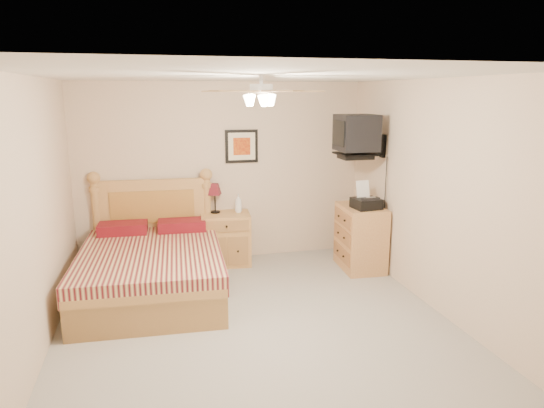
{
  "coord_description": "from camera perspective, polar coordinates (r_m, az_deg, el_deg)",
  "views": [
    {
      "loc": [
        -0.97,
        -4.44,
        2.34
      ],
      "look_at": [
        0.37,
        0.9,
        1.08
      ],
      "focal_mm": 32.0,
      "sensor_mm": 36.0,
      "label": 1
    }
  ],
  "objects": [
    {
      "name": "ceiling",
      "position": [
        4.55,
        -1.86,
        14.88
      ],
      "size": [
        4.0,
        4.5,
        0.04
      ],
      "primitive_type": "cube",
      "color": "white",
      "rests_on": "ground"
    },
    {
      "name": "fax_machine",
      "position": [
        6.41,
        11.08,
        1.02
      ],
      "size": [
        0.36,
        0.38,
        0.35
      ],
      "primitive_type": null,
      "rotation": [
        0.0,
        0.0,
        0.09
      ],
      "color": "black",
      "rests_on": "dresser"
    },
    {
      "name": "dresser",
      "position": [
        6.69,
        10.37,
        -3.89
      ],
      "size": [
        0.56,
        0.77,
        0.87
      ],
      "primitive_type": "cube",
      "rotation": [
        0.0,
        0.0,
        -0.06
      ],
      "color": "#AF6E3F",
      "rests_on": "ground"
    },
    {
      "name": "nightstand",
      "position": [
        6.81,
        -5.44,
        -4.07
      ],
      "size": [
        0.71,
        0.56,
        0.72
      ],
      "primitive_type": "cube",
      "rotation": [
        0.0,
        0.0,
        -0.1
      ],
      "color": "#BE7C3B",
      "rests_on": "ground"
    },
    {
      "name": "framed_picture",
      "position": [
        6.83,
        -3.6,
        6.8
      ],
      "size": [
        0.46,
        0.04,
        0.46
      ],
      "primitive_type": "cube",
      "color": "black",
      "rests_on": "wall_back"
    },
    {
      "name": "magazine_lower",
      "position": [
        6.78,
        9.61,
        0.31
      ],
      "size": [
        0.24,
        0.31,
        0.03
      ],
      "primitive_type": "imported",
      "rotation": [
        0.0,
        0.0,
        0.1
      ],
      "color": "beige",
      "rests_on": "dresser"
    },
    {
      "name": "wall_left",
      "position": [
        4.69,
        -26.38,
        -1.94
      ],
      "size": [
        0.04,
        4.5,
        2.5
      ],
      "primitive_type": "cube",
      "color": "beige",
      "rests_on": "ground"
    },
    {
      "name": "bed",
      "position": [
        5.81,
        -14.19,
        -4.2
      ],
      "size": [
        1.69,
        2.16,
        1.35
      ],
      "primitive_type": null,
      "rotation": [
        0.0,
        0.0,
        -0.05
      ],
      "color": "tan",
      "rests_on": "ground"
    },
    {
      "name": "ceiling_fan",
      "position": [
        4.35,
        -1.27,
        13.13
      ],
      "size": [
        1.14,
        1.14,
        0.28
      ],
      "primitive_type": null,
      "color": "white",
      "rests_on": "ceiling"
    },
    {
      "name": "wall_right",
      "position": [
        5.46,
        19.22,
        0.62
      ],
      "size": [
        0.04,
        4.5,
        2.5
      ],
      "primitive_type": "cube",
      "color": "beige",
      "rests_on": "ground"
    },
    {
      "name": "lotion_bottle",
      "position": [
        6.75,
        -3.98,
        0.09
      ],
      "size": [
        0.11,
        0.11,
        0.26
      ],
      "primitive_type": "imported",
      "rotation": [
        0.0,
        0.0,
        -0.13
      ],
      "color": "white",
      "rests_on": "nightstand"
    },
    {
      "name": "magazine_upper",
      "position": [
        6.76,
        9.6,
        0.47
      ],
      "size": [
        0.19,
        0.26,
        0.02
      ],
      "primitive_type": "imported",
      "rotation": [
        0.0,
        0.0,
        0.07
      ],
      "color": "gray",
      "rests_on": "magazine_lower"
    },
    {
      "name": "floor",
      "position": [
        5.12,
        -1.65,
        -14.35
      ],
      "size": [
        4.5,
        4.5,
        0.0
      ],
      "primitive_type": "plane",
      "color": "gray",
      "rests_on": "ground"
    },
    {
      "name": "wall_back",
      "position": [
        6.85,
        -5.81,
        3.66
      ],
      "size": [
        4.0,
        0.04,
        2.5
      ],
      "primitive_type": "cube",
      "color": "beige",
      "rests_on": "ground"
    },
    {
      "name": "wall_front",
      "position": [
        2.64,
        9.06,
        -11.74
      ],
      "size": [
        4.0,
        0.04,
        2.5
      ],
      "primitive_type": "cube",
      "color": "beige",
      "rests_on": "ground"
    },
    {
      "name": "table_lamp",
      "position": [
        6.74,
        -6.73,
        0.69
      ],
      "size": [
        0.29,
        0.29,
        0.41
      ],
      "primitive_type": null,
      "rotation": [
        0.0,
        0.0,
        0.42
      ],
      "color": "maroon",
      "rests_on": "nightstand"
    },
    {
      "name": "wall_tv",
      "position": [
        6.41,
        11.13,
        7.9
      ],
      "size": [
        0.56,
        0.46,
        0.58
      ],
      "primitive_type": null,
      "color": "black",
      "rests_on": "wall_right"
    }
  ]
}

